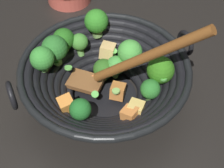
% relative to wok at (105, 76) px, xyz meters
% --- Properties ---
extents(ground_plane, '(4.00, 4.00, 0.00)m').
position_rel_wok_xyz_m(ground_plane, '(0.00, 0.00, -0.07)').
color(ground_plane, black).
extents(wok, '(0.35, 0.34, 0.24)m').
position_rel_wok_xyz_m(wok, '(0.00, 0.00, 0.00)').
color(wok, black).
rests_on(wok, ground).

